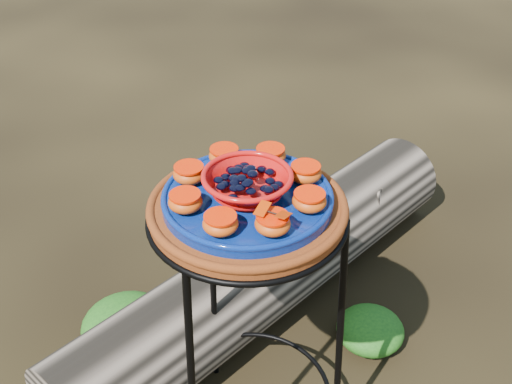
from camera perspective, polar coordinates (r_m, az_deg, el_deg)
name	(u,v)px	position (r m, az deg, el deg)	size (l,w,h in m)	color
plant_stand	(249,339)	(1.51, -0.65, -12.91)	(0.44, 0.44, 0.70)	black
terracotta_saucer	(248,210)	(1.26, -0.75, -1.64)	(0.39, 0.39, 0.03)	#53210C
cobalt_plate	(247,199)	(1.25, -0.76, -0.65)	(0.33, 0.33, 0.02)	#000F54
red_bowl	(247,185)	(1.23, -0.77, 0.65)	(0.17, 0.17, 0.05)	red
glass_gems	(247,170)	(1.21, -0.79, 2.00)	(0.13, 0.13, 0.02)	black
orange_half_0	(273,224)	(1.14, 1.49, -2.84)	(0.06, 0.06, 0.04)	#A72500
orange_half_1	(309,201)	(1.20, 4.76, -0.81)	(0.06, 0.06, 0.04)	#A72500
orange_half_2	(305,173)	(1.28, 4.42, 1.69)	(0.06, 0.06, 0.04)	#A72500
orange_half_3	(270,156)	(1.33, 1.29, 3.26)	(0.06, 0.06, 0.04)	#A72500
orange_half_4	(224,156)	(1.33, -2.84, 3.23)	(0.06, 0.06, 0.04)	#A72500
orange_half_5	(189,174)	(1.28, -5.96, 1.62)	(0.06, 0.06, 0.04)	#A72500
orange_half_6	(185,202)	(1.20, -6.30, -0.88)	(0.06, 0.06, 0.04)	#A72500
orange_half_7	(220,224)	(1.14, -3.18, -2.84)	(0.06, 0.06, 0.04)	#A72500
butterfly	(273,213)	(1.12, 1.50, -1.86)	(0.07, 0.05, 0.01)	#BA2A00
driftwood_log	(269,268)	(2.00, 1.17, -6.81)	(1.50, 0.39, 0.28)	black
foliage_right	(370,329)	(1.97, 10.12, -11.90)	(0.20, 0.20, 0.10)	#174512
foliage_back	(127,325)	(1.97, -11.43, -11.49)	(0.27, 0.27, 0.13)	#174512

